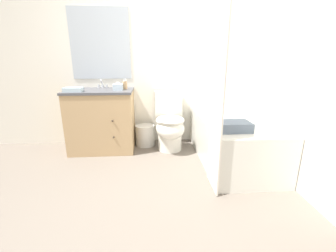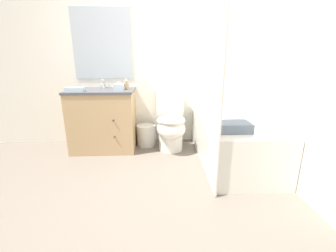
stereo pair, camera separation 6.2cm
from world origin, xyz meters
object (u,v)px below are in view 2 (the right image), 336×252
at_px(hand_towel_folded, 75,89).
at_px(sink_faucet, 104,85).
at_px(vanity_cabinet, 104,119).
at_px(toilet, 171,125).
at_px(bath_towel_folded, 233,127).
at_px(bathtub, 232,139).
at_px(wastebasket, 146,135).
at_px(soap_dispenser, 126,85).
at_px(tissue_box, 119,87).

bearing_deg(hand_towel_folded, sink_faucet, 53.61).
xyz_separation_m(vanity_cabinet, sink_faucet, (-0.00, 0.21, 0.44)).
xyz_separation_m(toilet, bath_towel_folded, (0.56, -0.88, 0.23)).
height_order(vanity_cabinet, bathtub, vanity_cabinet).
xyz_separation_m(toilet, wastebasket, (-0.35, 0.17, -0.20)).
relative_size(sink_faucet, wastebasket, 0.47).
xyz_separation_m(soap_dispenser, hand_towel_folded, (-0.61, -0.21, -0.03)).
xyz_separation_m(sink_faucet, bath_towel_folded, (1.48, -1.16, -0.28)).
distance_m(wastebasket, tissue_box, 0.81).
xyz_separation_m(bathtub, wastebasket, (-1.08, 0.57, -0.12)).
bearing_deg(soap_dispenser, bathtub, -21.00).
bearing_deg(bathtub, tissue_box, 163.19).
relative_size(wastebasket, bath_towel_folded, 0.90).
bearing_deg(vanity_cabinet, hand_towel_folded, -148.18).
bearing_deg(tissue_box, bathtub, -16.81).
distance_m(bathtub, bath_towel_folded, 0.60).
bearing_deg(toilet, tissue_box, 178.04).
relative_size(tissue_box, bath_towel_folded, 0.41).
xyz_separation_m(sink_faucet, soap_dispenser, (0.33, -0.17, 0.02)).
xyz_separation_m(vanity_cabinet, hand_towel_folded, (-0.28, -0.17, 0.43)).
bearing_deg(toilet, bath_towel_folded, -57.73).
bearing_deg(sink_faucet, vanity_cabinet, -90.00).
height_order(vanity_cabinet, soap_dispenser, soap_dispenser).
xyz_separation_m(wastebasket, bath_towel_folded, (0.90, -1.05, 0.43)).
distance_m(sink_faucet, bathtub, 1.89).
bearing_deg(bathtub, hand_towel_folded, 171.20).
xyz_separation_m(sink_faucet, hand_towel_folded, (-0.28, -0.38, -0.01)).
bearing_deg(toilet, soap_dispenser, 169.72).
bearing_deg(vanity_cabinet, soap_dispenser, 6.32).
xyz_separation_m(vanity_cabinet, tissue_box, (0.25, -0.05, 0.45)).
height_order(sink_faucet, wastebasket, sink_faucet).
bearing_deg(tissue_box, wastebasket, 23.83).
bearing_deg(soap_dispenser, bath_towel_folded, -40.74).
height_order(toilet, hand_towel_folded, hand_towel_folded).
relative_size(wastebasket, soap_dispenser, 2.25).
relative_size(tissue_box, soap_dispenser, 1.02).
relative_size(vanity_cabinet, hand_towel_folded, 3.87).
xyz_separation_m(sink_faucet, tissue_box, (0.25, -0.25, 0.01)).
bearing_deg(wastebasket, vanity_cabinet, -170.58).
bearing_deg(hand_towel_folded, bath_towel_folded, -23.93).
xyz_separation_m(hand_towel_folded, bath_towel_folded, (1.76, -0.78, -0.28)).
xyz_separation_m(vanity_cabinet, soap_dispenser, (0.33, 0.04, 0.46)).
bearing_deg(vanity_cabinet, bath_towel_folded, -32.82).
relative_size(tissue_box, hand_towel_folded, 0.61).
height_order(hand_towel_folded, bath_towel_folded, hand_towel_folded).
distance_m(soap_dispenser, hand_towel_folded, 0.64).
relative_size(toilet, hand_towel_folded, 3.51).
distance_m(sink_faucet, wastebasket, 0.93).
distance_m(tissue_box, soap_dispenser, 0.12).
bearing_deg(hand_towel_folded, bathtub, -8.80).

